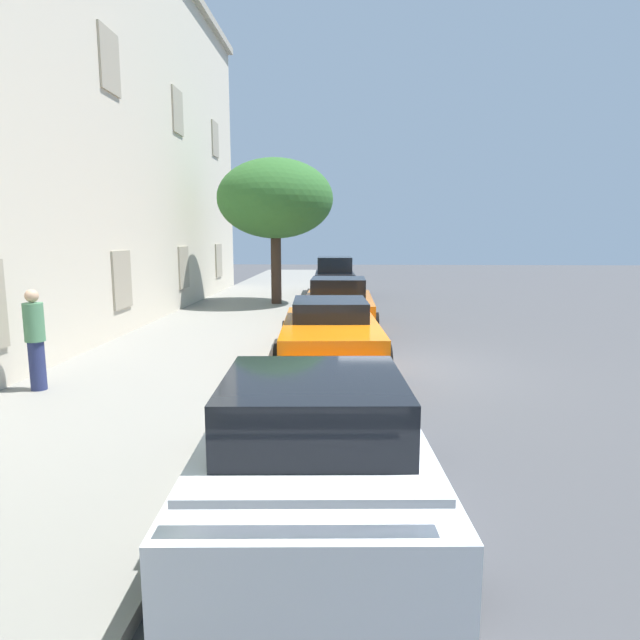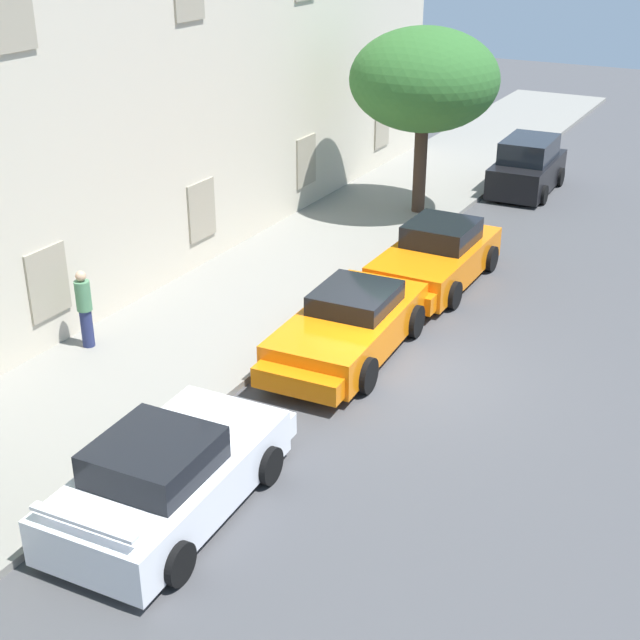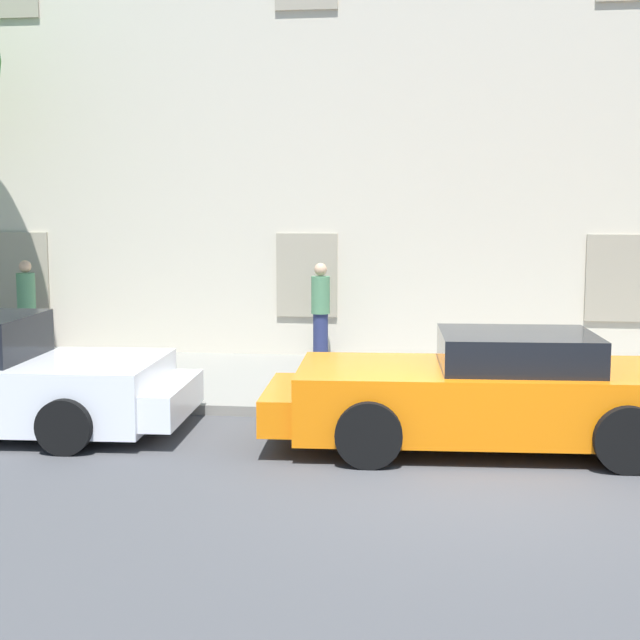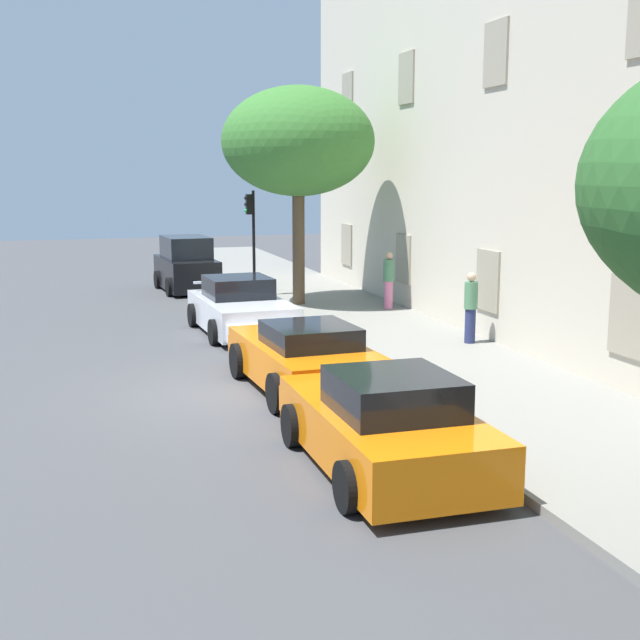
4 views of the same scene
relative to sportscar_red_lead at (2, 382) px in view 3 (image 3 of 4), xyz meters
name	(u,v)px [view 3 (image 3 of 4)]	position (x,y,z in m)	size (l,w,h in m)	color
ground_plane	(472,482)	(5.81, -1.44, -0.62)	(80.00, 80.00, 0.00)	#444447
sidewalk	(461,386)	(5.81, 3.34, -0.55)	(60.00, 4.39, 0.14)	gray
building_facade	(461,47)	(5.81, 7.86, 5.31)	(33.93, 5.15, 11.84)	beige
sportscar_red_lead	(2,382)	(0.00, 0.00, 0.00)	(4.77, 2.45, 1.47)	white
sportscar_yellow_flank	(473,394)	(5.86, -0.01, 0.00)	(4.91, 2.38, 1.36)	orange
pedestrian_admiring	(27,306)	(-1.94, 4.88, 0.41)	(0.43, 0.43, 1.72)	pink
pedestrian_strolling	(321,311)	(3.43, 4.89, 0.41)	(0.43, 0.43, 1.72)	navy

